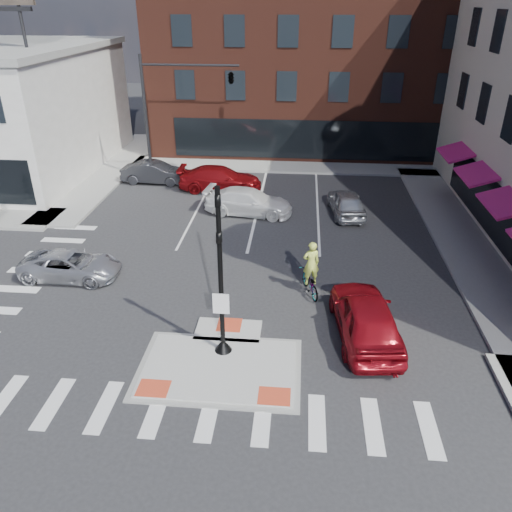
# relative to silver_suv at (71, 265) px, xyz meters

# --- Properties ---
(ground) EXTENTS (120.00, 120.00, 0.00)m
(ground) POSITION_rel_silver_suv_xyz_m (7.42, -5.00, -0.60)
(ground) COLOR #28282B
(ground) RESTS_ON ground
(refuge_island) EXTENTS (5.40, 4.65, 0.13)m
(refuge_island) POSITION_rel_silver_suv_xyz_m (7.42, -5.26, -0.55)
(refuge_island) COLOR gray
(refuge_island) RESTS_ON ground
(sidewalk_e) EXTENTS (3.00, 24.00, 0.15)m
(sidewalk_e) POSITION_rel_silver_suv_xyz_m (18.22, 5.00, -0.53)
(sidewalk_e) COLOR gray
(sidewalk_e) RESTS_ON ground
(sidewalk_n) EXTENTS (26.00, 3.00, 0.15)m
(sidewalk_n) POSITION_rel_silver_suv_xyz_m (10.42, 17.00, -0.53)
(sidewalk_n) COLOR gray
(sidewalk_n) RESTS_ON ground
(building_n) EXTENTS (24.40, 18.40, 15.50)m
(building_n) POSITION_rel_silver_suv_xyz_m (10.42, 26.99, 7.20)
(building_n) COLOR #4A2017
(building_n) RESTS_ON ground
(building_far_left) EXTENTS (10.00, 12.00, 10.00)m
(building_far_left) POSITION_rel_silver_suv_xyz_m (3.42, 47.00, 4.40)
(building_far_left) COLOR slate
(building_far_left) RESTS_ON ground
(building_far_right) EXTENTS (12.00, 12.00, 12.00)m
(building_far_right) POSITION_rel_silver_suv_xyz_m (16.42, 49.00, 5.40)
(building_far_right) COLOR brown
(building_far_right) RESTS_ON ground
(signal_pole) EXTENTS (0.60, 0.60, 5.98)m
(signal_pole) POSITION_rel_silver_suv_xyz_m (7.42, -4.60, 1.75)
(signal_pole) COLOR black
(signal_pole) RESTS_ON refuge_island
(mast_arm_signal) EXTENTS (6.10, 2.24, 8.00)m
(mast_arm_signal) POSITION_rel_silver_suv_xyz_m (3.95, 13.00, 5.60)
(mast_arm_signal) COLOR black
(mast_arm_signal) RESTS_ON ground
(silver_suv) EXTENTS (4.38, 2.08, 1.21)m
(silver_suv) POSITION_rel_silver_suv_xyz_m (0.00, 0.00, 0.00)
(silver_suv) COLOR silver
(silver_suv) RESTS_ON ground
(red_sedan) EXTENTS (2.54, 5.23, 1.72)m
(red_sedan) POSITION_rel_silver_suv_xyz_m (12.37, -3.20, 0.26)
(red_sedan) COLOR maroon
(red_sedan) RESTS_ON ground
(white_pickup) EXTENTS (5.19, 2.65, 1.44)m
(white_pickup) POSITION_rel_silver_suv_xyz_m (6.97, 8.00, 0.12)
(white_pickup) COLOR white
(white_pickup) RESTS_ON ground
(bg_car_dark) EXTENTS (4.41, 1.72, 1.43)m
(bg_car_dark) POSITION_rel_silver_suv_xyz_m (0.23, 12.74, 0.11)
(bg_car_dark) COLOR #27282D
(bg_car_dark) RESTS_ON ground
(bg_car_silver) EXTENTS (2.20, 4.37, 1.43)m
(bg_car_silver) POSITION_rel_silver_suv_xyz_m (12.48, 8.40, 0.11)
(bg_car_silver) COLOR #B3B6BA
(bg_car_silver) RESTS_ON ground
(bg_car_red) EXTENTS (5.29, 2.27, 1.52)m
(bg_car_red) POSITION_rel_silver_suv_xyz_m (4.75, 11.74, 0.16)
(bg_car_red) COLOR maroon
(bg_car_red) RESTS_ON ground
(cyclist) EXTENTS (1.21, 2.01, 2.36)m
(cyclist) POSITION_rel_silver_suv_xyz_m (10.42, -0.34, 0.19)
(cyclist) COLOR #3F3F44
(cyclist) RESTS_ON ground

